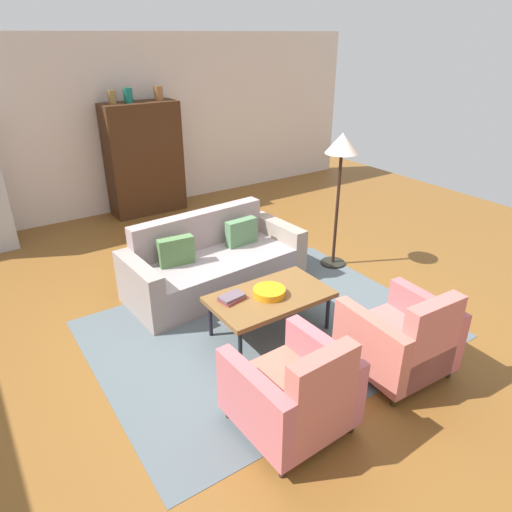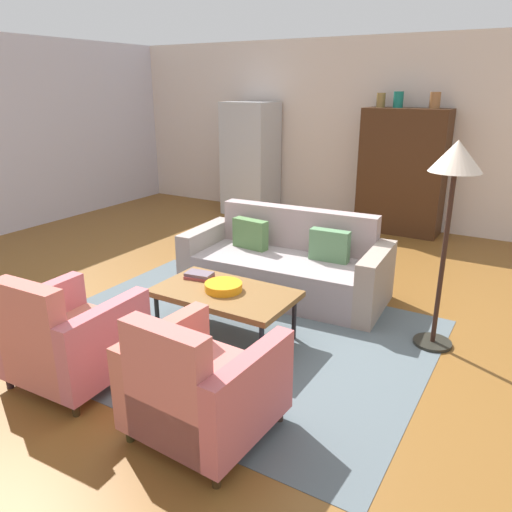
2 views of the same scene
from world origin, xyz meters
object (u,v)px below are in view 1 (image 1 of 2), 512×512
coffee_table (270,298)px  floor_lamp (341,156)px  cabinet (144,159)px  vase_round (128,95)px  fruit_bowl (269,292)px  vase_tall (112,97)px  vase_small (159,93)px  armchair_right (403,341)px  armchair_left (296,395)px  book_stack (232,298)px  couch (212,264)px

coffee_table → floor_lamp: 2.07m
cabinet → vase_round: (-0.15, -0.00, 1.01)m
fruit_bowl → vase_tall: (-0.02, 4.09, 1.42)m
coffee_table → fruit_bowl: (-0.01, 0.00, 0.07)m
cabinet → vase_small: bearing=-0.8°
floor_lamp → vase_tall: bearing=116.4°
armchair_right → floor_lamp: floor_lamp is taller
armchair_right → vase_round: vase_round is taller
fruit_bowl → vase_small: 4.40m
vase_small → armchair_left: bearing=-104.0°
vase_round → floor_lamp: size_ratio=0.13×
coffee_table → vase_small: (0.72, 4.09, 1.50)m
book_stack → armchair_right: bearing=-53.4°
cabinet → floor_lamp: bearing=-69.5°
book_stack → floor_lamp: floor_lamp is taller
vase_tall → vase_round: bearing=0.0°
armchair_right → fruit_bowl: bearing=120.2°
book_stack → vase_tall: (0.33, 3.96, 1.43)m
armchair_left → vase_round: vase_round is taller
book_stack → vase_round: vase_round is taller
armchair_left → book_stack: bearing=77.6°
coffee_table → cabinet: 4.14m
couch → book_stack: couch is taller
couch → armchair_left: 2.43m
couch → vase_small: size_ratio=9.90×
vase_round → vase_small: bearing=0.0°
armchair_left → fruit_bowl: (0.59, 1.17, 0.13)m
armchair_right → vase_tall: bearing=99.5°
coffee_table → floor_lamp: bearing=26.5°
coffee_table → vase_round: 4.37m
book_stack → floor_lamp: (1.97, 0.67, 0.98)m
couch → vase_round: vase_round is taller
armchair_left → cabinet: 5.38m
vase_round → floor_lamp: (1.38, -3.30, -0.47)m
vase_round → vase_small: 0.50m
coffee_table → fruit_bowl: bearing=180.0°
fruit_bowl → vase_small: size_ratio=1.48×
coffee_table → armchair_left: bearing=-117.1°
armchair_right → book_stack: (-0.96, 1.29, 0.12)m
couch → floor_lamp: (1.61, -0.39, 1.16)m
cabinet → couch: bearing=-97.3°
coffee_table → book_stack: size_ratio=4.53×
vase_small → floor_lamp: bearing=-75.0°
floor_lamp → fruit_bowl: bearing=-153.7°
vase_tall → cabinet: bearing=0.7°
vase_round → floor_lamp: bearing=-67.2°
armchair_left → cabinet: cabinet is taller
armchair_left → floor_lamp: floor_lamp is taller
couch → cabinet: (0.37, 2.91, 0.61)m
coffee_table → vase_small: 4.42m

